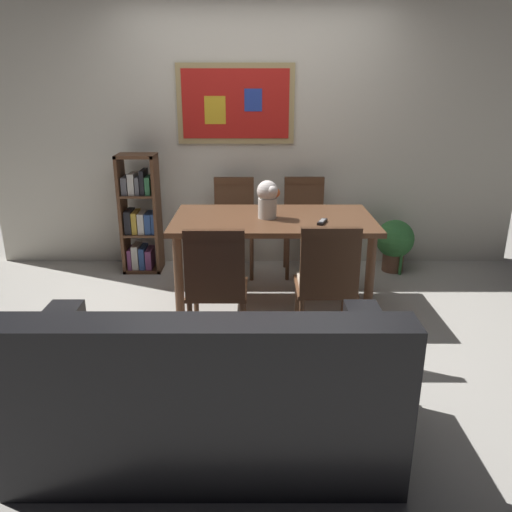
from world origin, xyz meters
TOP-DOWN VIEW (x-y plane):
  - ground_plane at (0.00, 0.00)m, footprint 12.00×12.00m
  - wall_back_with_painting at (-0.00, 1.52)m, footprint 5.20×0.14m
  - dining_table at (0.15, 0.39)m, footprint 1.59×0.89m
  - dining_chair_far_left at (-0.20, 1.18)m, footprint 0.40×0.41m
  - dining_chair_near_right at (0.48, -0.37)m, footprint 0.40×0.41m
  - dining_chair_far_right at (0.47, 1.20)m, footprint 0.40×0.41m
  - dining_chair_near_left at (-0.25, -0.42)m, footprint 0.40×0.41m
  - leather_couch at (-0.23, -1.37)m, footprint 1.80×0.84m
  - bookshelf at (-1.10, 1.21)m, footprint 0.36×0.28m
  - potted_ivy at (1.36, 1.19)m, footprint 0.37×0.37m
  - flower_vase at (0.10, 0.38)m, footprint 0.18×0.19m
  - tv_remote at (0.52, 0.22)m, footprint 0.10×0.16m

SIDE VIEW (x-z plane):
  - ground_plane at x=0.00m, z-range 0.00..0.00m
  - potted_ivy at x=1.36m, z-range -0.01..0.59m
  - leather_couch at x=-0.23m, z-range -0.11..0.73m
  - bookshelf at x=-1.10m, z-range -0.04..1.10m
  - dining_chair_far_left at x=-0.20m, z-range 0.08..0.99m
  - dining_chair_near_right at x=0.48m, z-range 0.08..0.99m
  - dining_chair_far_right at x=0.47m, z-range 0.08..0.99m
  - dining_chair_near_left at x=-0.25m, z-range 0.08..0.99m
  - dining_table at x=0.15m, z-range 0.28..1.03m
  - tv_remote at x=0.52m, z-range 0.75..0.77m
  - flower_vase at x=0.10m, z-range 0.76..1.06m
  - wall_back_with_painting at x=0.00m, z-range 0.00..2.60m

